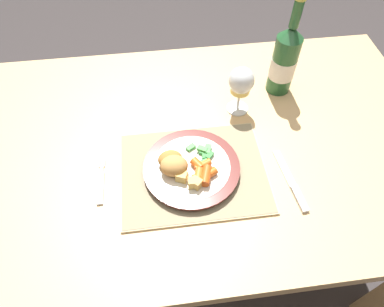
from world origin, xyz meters
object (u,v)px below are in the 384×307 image
at_px(table_knife, 293,185).
at_px(wine_glass, 241,83).
at_px(bottle, 284,60).
at_px(dining_table, 192,162).
at_px(dinner_plate, 192,168).
at_px(fork, 101,185).

height_order(table_knife, wine_glass, wine_glass).
xyz_separation_m(wine_glass, bottle, (0.14, 0.07, 0.01)).
relative_size(dining_table, table_knife, 7.39).
distance_m(dinner_plate, bottle, 0.41).
bearing_deg(wine_glass, dining_table, -144.76).
distance_m(dinner_plate, table_knife, 0.25).
distance_m(dining_table, bottle, 0.39).
height_order(dinner_plate, bottle, bottle).
bearing_deg(dinner_plate, bottle, 42.37).
xyz_separation_m(dining_table, dinner_plate, (-0.01, -0.10, 0.11)).
bearing_deg(dinner_plate, fork, -177.24).
bearing_deg(bottle, table_knife, -99.71).
distance_m(dining_table, wine_glass, 0.26).
height_order(fork, table_knife, table_knife).
bearing_deg(dining_table, fork, -155.25).
xyz_separation_m(fork, wine_glass, (0.38, 0.21, 0.09)).
bearing_deg(table_knife, dinner_plate, 163.02).
relative_size(dinner_plate, table_knife, 1.30).
distance_m(fork, bottle, 0.60).
bearing_deg(fork, bottle, 28.43).
xyz_separation_m(dinner_plate, table_knife, (0.24, -0.07, -0.01)).
relative_size(dining_table, wine_glass, 9.43).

